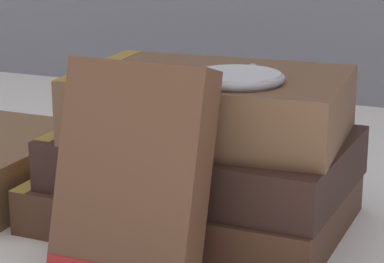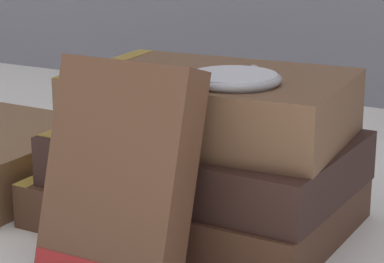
{
  "view_description": "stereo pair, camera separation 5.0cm",
  "coord_description": "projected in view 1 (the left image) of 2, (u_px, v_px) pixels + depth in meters",
  "views": [
    {
      "loc": [
        0.21,
        -0.46,
        0.2
      ],
      "look_at": [
        0.02,
        -0.01,
        0.07
      ],
      "focal_mm": 75.0,
      "sensor_mm": 36.0,
      "label": 1
    },
    {
      "loc": [
        0.25,
        -0.44,
        0.2
      ],
      "look_at": [
        0.02,
        -0.01,
        0.07
      ],
      "focal_mm": 75.0,
      "sensor_mm": 36.0,
      "label": 2
    }
  ],
  "objects": [
    {
      "name": "book_flat_middle",
      "position": [
        200.0,
        155.0,
        0.52
      ],
      "size": [
        0.19,
        0.13,
        0.03
      ],
      "rotation": [
        0.0,
        0.0,
        -0.03
      ],
      "color": "#331E19",
      "rests_on": "book_flat_bottom"
    },
    {
      "name": "book_leaning_front",
      "position": [
        132.0,
        183.0,
        0.44
      ],
      "size": [
        0.08,
        0.06,
        0.12
      ],
      "rotation": [
        -0.28,
        0.0,
        0.0
      ],
      "color": "brown",
      "rests_on": "ground_plane"
    },
    {
      "name": "pocket_watch",
      "position": [
        237.0,
        77.0,
        0.47
      ],
      "size": [
        0.06,
        0.06,
        0.01
      ],
      "color": "silver",
      "rests_on": "book_flat_top"
    },
    {
      "name": "book_flat_top",
      "position": [
        204.0,
        104.0,
        0.51
      ],
      "size": [
        0.17,
        0.12,
        0.04
      ],
      "rotation": [
        0.0,
        0.0,
        0.07
      ],
      "color": "brown",
      "rests_on": "book_flat_middle"
    },
    {
      "name": "book_flat_bottom",
      "position": [
        188.0,
        198.0,
        0.53
      ],
      "size": [
        0.2,
        0.14,
        0.03
      ],
      "rotation": [
        0.0,
        0.0,
        -0.01
      ],
      "color": "#4C2D1E",
      "rests_on": "ground_plane"
    },
    {
      "name": "ground_plane",
      "position": [
        172.0,
        218.0,
        0.54
      ],
      "size": [
        3.0,
        3.0,
        0.0
      ],
      "primitive_type": "plane",
      "color": "white"
    }
  ]
}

